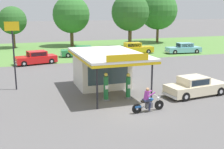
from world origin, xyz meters
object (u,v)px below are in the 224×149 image
motorcycle_with_rider (148,102)px  parked_car_back_row_far_left (81,52)px  parked_car_back_row_right (36,58)px  parked_car_back_row_far_right (134,48)px  gas_pump_offside (128,87)px  featured_classic_sedan (195,87)px  parked_car_second_row_spare (184,49)px  roadside_pole_sign (13,45)px  gas_pump_nearside (106,88)px

motorcycle_with_rider → parked_car_back_row_far_left: 22.95m
parked_car_back_row_right → motorcycle_with_rider: bearing=-74.3°
parked_car_back_row_right → parked_car_back_row_far_left: bearing=31.0°
motorcycle_with_rider → parked_car_back_row_far_right: (9.07, 23.11, 0.07)m
parked_car_back_row_right → gas_pump_offside: bearing=-71.8°
featured_classic_sedan → parked_car_back_row_far_right: (4.12, 21.09, 0.06)m
gas_pump_offside → parked_car_back_row_right: bearing=108.2°
parked_car_second_row_spare → gas_pump_offside: bearing=-132.2°
featured_classic_sedan → parked_car_back_row_right: (-10.34, 17.11, 0.04)m
parked_car_back_row_right → featured_classic_sedan: bearing=-58.9°
motorcycle_with_rider → roadside_pole_sign: 11.68m
gas_pump_nearside → gas_pump_offside: 1.70m
parked_car_second_row_spare → roadside_pole_sign: (-23.91, -12.77, 2.97)m
featured_classic_sedan → parked_car_back_row_right: 19.99m
motorcycle_with_rider → parked_car_back_row_far_left: size_ratio=0.42×
parked_car_second_row_spare → roadside_pole_sign: bearing=-151.9°
gas_pump_nearside → parked_car_back_row_right: gas_pump_nearside is taller
motorcycle_with_rider → parked_car_back_row_far_right: bearing=68.6°
motorcycle_with_rider → featured_classic_sedan: bearing=22.2°
gas_pump_offside → parked_car_back_row_far_right: bearing=65.4°
parked_car_back_row_far_right → gas_pump_nearside: bearing=-118.5°
gas_pump_nearside → parked_car_back_row_far_left: 20.06m
featured_classic_sedan → parked_car_back_row_far_right: size_ratio=0.90×
gas_pump_offside → parked_car_back_row_far_left: 19.90m
gas_pump_offside → parked_car_back_row_far_left: size_ratio=0.34×
gas_pump_nearside → parked_car_back_row_far_right: gas_pump_nearside is taller
motorcycle_with_rider → parked_car_back_row_right: 19.88m
gas_pump_nearside → parked_car_back_row_far_left: bearing=82.2°
gas_pump_offside → motorcycle_with_rider: size_ratio=0.81×
gas_pump_offside → roadside_pole_sign: 9.67m
parked_car_back_row_far_left → parked_car_second_row_spare: bearing=-7.6°
gas_pump_offside → parked_car_back_row_far_right: size_ratio=0.33×
parked_car_back_row_far_right → roadside_pole_sign: roadside_pole_sign is taller
parked_car_second_row_spare → parked_car_back_row_far_right: (-7.02, 2.19, 0.04)m
roadside_pole_sign → parked_car_back_row_far_right: bearing=41.5°
gas_pump_offside → parked_car_back_row_right: (-5.30, 16.08, -0.14)m
gas_pump_offside → parked_car_back_row_far_left: (1.03, 19.87, -0.18)m
gas_pump_nearside → parked_car_back_row_far_right: size_ratio=0.36×
parked_car_back_row_far_right → parked_car_back_row_far_left: size_ratio=1.03×
gas_pump_nearside → parked_car_back_row_right: (-3.59, 16.08, -0.22)m
parked_car_second_row_spare → parked_car_back_row_far_left: parked_car_second_row_spare is taller
parked_car_back_row_far_left → roadside_pole_sign: bearing=-120.6°
featured_classic_sedan → roadside_pole_sign: size_ratio=0.94×
parked_car_back_row_right → roadside_pole_sign: roadside_pole_sign is taller
parked_car_back_row_far_left → gas_pump_nearside: bearing=-97.8°
motorcycle_with_rider → featured_classic_sedan: 5.35m
roadside_pole_sign → motorcycle_with_rider: bearing=-46.2°
parked_car_back_row_far_left → gas_pump_offside: bearing=-93.0°
parked_car_back_row_right → parked_car_back_row_far_left: parked_car_back_row_right is taller
parked_car_back_row_right → parked_car_back_row_far_right: size_ratio=0.92×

